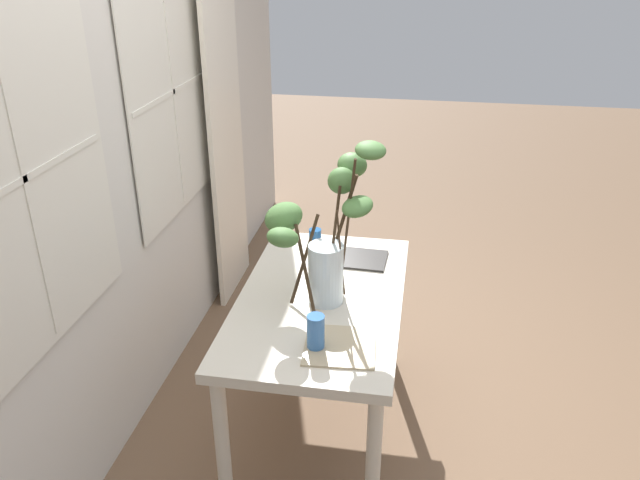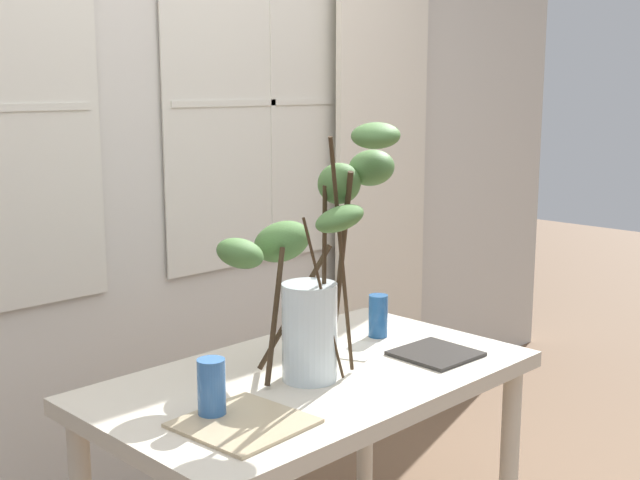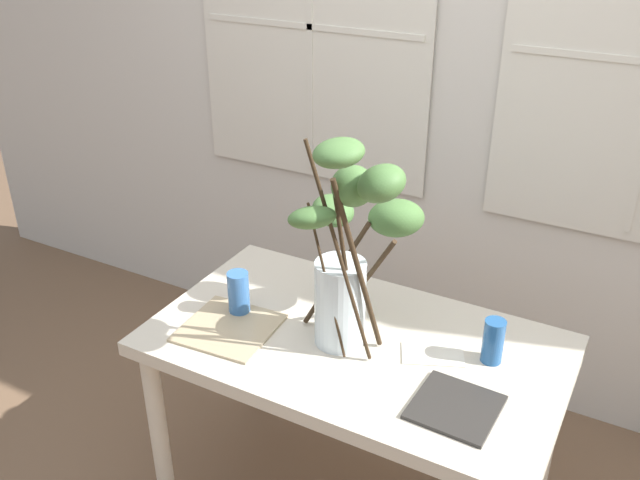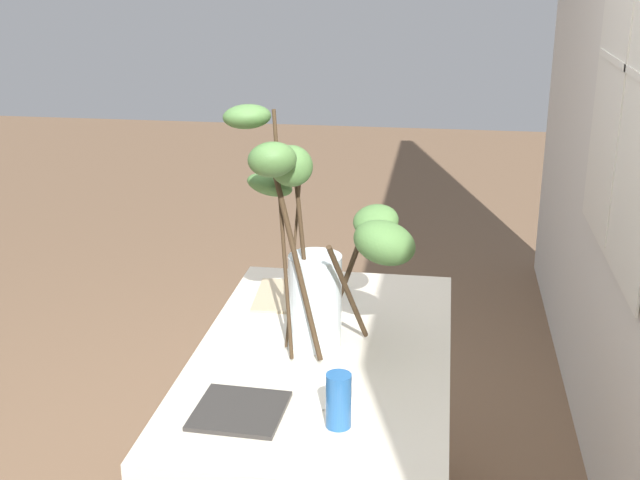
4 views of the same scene
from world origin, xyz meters
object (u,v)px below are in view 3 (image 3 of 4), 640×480
at_px(plate_square_right, 455,407).
at_px(dining_table, 354,363).
at_px(drinking_glass_blue_left, 239,293).
at_px(vase_with_branches, 353,252).
at_px(plate_square_left, 229,328).
at_px(drinking_glass_blue_right, 493,341).

bearing_deg(plate_square_right, dining_table, 157.58).
xyz_separation_m(drinking_glass_blue_left, plate_square_right, (0.78, -0.11, -0.07)).
bearing_deg(vase_with_branches, dining_table, 30.49).
xyz_separation_m(dining_table, plate_square_left, (-0.38, -0.14, 0.10)).
bearing_deg(dining_table, vase_with_branches, -149.51).
height_order(drinking_glass_blue_left, plate_square_left, drinking_glass_blue_left).
distance_m(vase_with_branches, plate_square_right, 0.51).
height_order(dining_table, vase_with_branches, vase_with_branches).
height_order(drinking_glass_blue_left, drinking_glass_blue_right, drinking_glass_blue_left).
height_order(vase_with_branches, plate_square_right, vase_with_branches).
bearing_deg(drinking_glass_blue_left, drinking_glass_blue_right, 10.35).
distance_m(dining_table, vase_with_branches, 0.40).
bearing_deg(plate_square_left, vase_with_branches, 20.19).
relative_size(vase_with_branches, drinking_glass_blue_right, 5.21).
relative_size(dining_table, plate_square_right, 5.75).
bearing_deg(drinking_glass_blue_right, plate_square_left, -162.88).
relative_size(drinking_glass_blue_left, plate_square_left, 0.54).
bearing_deg(drinking_glass_blue_left, vase_with_branches, 6.01).
distance_m(plate_square_left, plate_square_right, 0.75).
bearing_deg(drinking_glass_blue_right, drinking_glass_blue_left, -169.65).
distance_m(drinking_glass_blue_left, plate_square_left, 0.12).
height_order(vase_with_branches, drinking_glass_blue_right, vase_with_branches).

